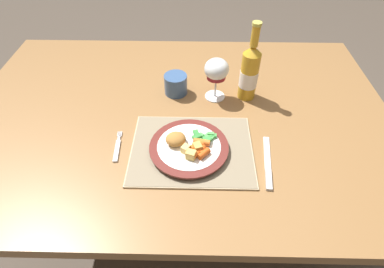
% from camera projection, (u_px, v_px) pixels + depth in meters
% --- Properties ---
extents(ground_plane, '(6.00, 6.00, 0.00)m').
position_uv_depth(ground_plane, '(182.00, 219.00, 1.57)').
color(ground_plane, '#4C4238').
extents(dining_table, '(1.49, 1.01, 0.74)m').
position_uv_depth(dining_table, '(178.00, 127.00, 1.10)').
color(dining_table, olive).
rests_on(dining_table, ground).
extents(placemat, '(0.37, 0.29, 0.01)m').
position_uv_depth(placemat, '(192.00, 149.00, 0.92)').
color(placemat, tan).
rests_on(placemat, dining_table).
extents(dinner_plate, '(0.24, 0.24, 0.02)m').
position_uv_depth(dinner_plate, '(189.00, 148.00, 0.90)').
color(dinner_plate, white).
rests_on(dinner_plate, placemat).
extents(breaded_croquettes, '(0.07, 0.07, 0.03)m').
position_uv_depth(breaded_croquettes, '(176.00, 139.00, 0.89)').
color(breaded_croquettes, '#A87033').
rests_on(breaded_croquettes, dinner_plate).
extents(green_beans_pile, '(0.08, 0.06, 0.02)m').
position_uv_depth(green_beans_pile, '(203.00, 137.00, 0.91)').
color(green_beans_pile, '#4CA84C').
rests_on(green_beans_pile, dinner_plate).
extents(glazed_carrots, '(0.06, 0.08, 0.02)m').
position_uv_depth(glazed_carrots, '(200.00, 148.00, 0.87)').
color(glazed_carrots, '#CC5119').
rests_on(glazed_carrots, dinner_plate).
extents(fork, '(0.02, 0.13, 0.01)m').
position_uv_depth(fork, '(117.00, 148.00, 0.92)').
color(fork, silver).
rests_on(fork, dining_table).
extents(table_knife, '(0.04, 0.20, 0.01)m').
position_uv_depth(table_knife, '(268.00, 166.00, 0.87)').
color(table_knife, silver).
rests_on(table_knife, dining_table).
extents(wine_glass, '(0.09, 0.09, 0.16)m').
position_uv_depth(wine_glass, '(217.00, 71.00, 1.03)').
color(wine_glass, silver).
rests_on(wine_glass, dining_table).
extents(bottle, '(0.06, 0.06, 0.28)m').
position_uv_depth(bottle, '(249.00, 72.00, 1.04)').
color(bottle, gold).
rests_on(bottle, dining_table).
extents(roast_potatoes, '(0.06, 0.06, 0.03)m').
position_uv_depth(roast_potatoes, '(192.00, 151.00, 0.86)').
color(roast_potatoes, '#DBB256').
rests_on(roast_potatoes, dinner_plate).
extents(drinking_cup, '(0.08, 0.08, 0.07)m').
position_uv_depth(drinking_cup, '(176.00, 84.00, 1.10)').
color(drinking_cup, '#385684').
rests_on(drinking_cup, dining_table).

